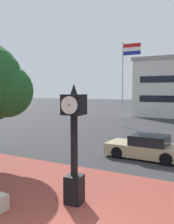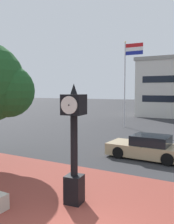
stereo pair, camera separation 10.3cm
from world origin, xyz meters
name	(u,v)px [view 2 (the right image)]	position (x,y,z in m)	size (l,w,h in m)	color
street_clock	(74,144)	(-1.18, 2.03, 1.97)	(0.72, 0.77, 3.92)	black
car_street_mid	(148,148)	(-0.52, 8.65, 0.57)	(4.31, 2.09, 1.28)	tan
flagpole_primary	(127,75)	(-5.57, 19.33, 5.30)	(1.89, 0.14, 8.65)	silver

